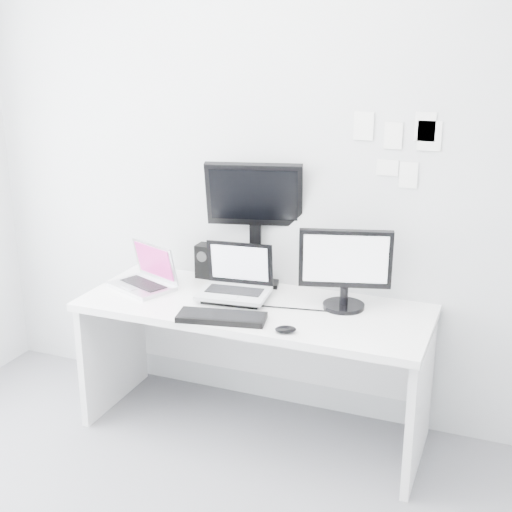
# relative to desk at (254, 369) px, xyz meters

# --- Properties ---
(back_wall) EXTENTS (3.60, 0.00, 3.60)m
(back_wall) POSITION_rel_desk_xyz_m (0.00, 0.35, 0.99)
(back_wall) COLOR #B7B9BB
(back_wall) RESTS_ON ground
(desk) EXTENTS (1.80, 0.70, 0.73)m
(desk) POSITION_rel_desk_xyz_m (0.00, 0.00, 0.00)
(desk) COLOR white
(desk) RESTS_ON ground
(macbook) EXTENTS (0.41, 0.37, 0.26)m
(macbook) POSITION_rel_desk_xyz_m (-0.66, -0.00, 0.49)
(macbook) COLOR silver
(macbook) RESTS_ON desk
(speaker) EXTENTS (0.11, 0.11, 0.19)m
(speaker) POSITION_rel_desk_xyz_m (-0.41, 0.30, 0.46)
(speaker) COLOR black
(speaker) RESTS_ON desk
(dell_laptop) EXTENTS (0.38, 0.31, 0.30)m
(dell_laptop) POSITION_rel_desk_xyz_m (-0.12, 0.01, 0.51)
(dell_laptop) COLOR silver
(dell_laptop) RESTS_ON desk
(rear_monitor) EXTENTS (0.55, 0.31, 0.71)m
(rear_monitor) POSITION_rel_desk_xyz_m (-0.12, 0.30, 0.72)
(rear_monitor) COLOR black
(rear_monitor) RESTS_ON desk
(samsung_monitor) EXTENTS (0.50, 0.33, 0.42)m
(samsung_monitor) POSITION_rel_desk_xyz_m (0.44, 0.13, 0.58)
(samsung_monitor) COLOR black
(samsung_monitor) RESTS_ON desk
(keyboard) EXTENTS (0.45, 0.24, 0.03)m
(keyboard) POSITION_rel_desk_xyz_m (-0.07, -0.25, 0.38)
(keyboard) COLOR black
(keyboard) RESTS_ON desk
(mouse) EXTENTS (0.12, 0.10, 0.03)m
(mouse) POSITION_rel_desk_xyz_m (0.27, -0.27, 0.38)
(mouse) COLOR black
(mouse) RESTS_ON desk
(wall_note_0) EXTENTS (0.10, 0.00, 0.14)m
(wall_note_0) POSITION_rel_desk_xyz_m (0.45, 0.34, 1.26)
(wall_note_0) COLOR white
(wall_note_0) RESTS_ON back_wall
(wall_note_1) EXTENTS (0.09, 0.00, 0.13)m
(wall_note_1) POSITION_rel_desk_xyz_m (0.60, 0.34, 1.22)
(wall_note_1) COLOR white
(wall_note_1) RESTS_ON back_wall
(wall_note_2) EXTENTS (0.10, 0.00, 0.14)m
(wall_note_2) POSITION_rel_desk_xyz_m (0.75, 0.34, 1.26)
(wall_note_2) COLOR white
(wall_note_2) RESTS_ON back_wall
(wall_note_3) EXTENTS (0.11, 0.00, 0.08)m
(wall_note_3) POSITION_rel_desk_xyz_m (0.58, 0.34, 1.05)
(wall_note_3) COLOR white
(wall_note_3) RESTS_ON back_wall
(wall_note_4) EXTENTS (0.12, 0.00, 0.14)m
(wall_note_4) POSITION_rel_desk_xyz_m (0.77, 0.34, 1.22)
(wall_note_4) COLOR white
(wall_note_4) RESTS_ON back_wall
(wall_note_5) EXTENTS (0.09, 0.00, 0.13)m
(wall_note_5) POSITION_rel_desk_xyz_m (0.69, 0.34, 1.03)
(wall_note_5) COLOR white
(wall_note_5) RESTS_ON back_wall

